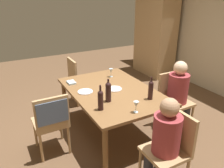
# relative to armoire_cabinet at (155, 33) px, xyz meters

# --- Properties ---
(ground_plane) EXTENTS (10.00, 10.00, 0.00)m
(ground_plane) POSITION_rel_armoire_cabinet_xyz_m (1.96, -2.34, -1.10)
(ground_plane) COLOR brown
(armoire_cabinet) EXTENTS (1.18, 0.62, 2.18)m
(armoire_cabinet) POSITION_rel_armoire_cabinet_xyz_m (0.00, 0.00, 0.00)
(armoire_cabinet) COLOR tan
(armoire_cabinet) RESTS_ON ground_plane
(dining_table) EXTENTS (1.73, 1.18, 0.74)m
(dining_table) POSITION_rel_armoire_cabinet_xyz_m (1.96, -2.34, -0.43)
(dining_table) COLOR brown
(dining_table) RESTS_ON ground_plane
(chair_far_right) EXTENTS (0.44, 0.44, 0.92)m
(chair_far_right) POSITION_rel_armoire_cabinet_xyz_m (2.27, -1.37, -0.56)
(chair_far_right) COLOR tan
(chair_far_right) RESTS_ON ground_plane
(chair_right_end) EXTENTS (0.44, 0.44, 0.92)m
(chair_right_end) POSITION_rel_armoire_cabinet_xyz_m (3.21, -2.25, -0.56)
(chair_right_end) COLOR tan
(chair_right_end) RESTS_ON ground_plane
(chair_left_end) EXTENTS (0.44, 0.44, 0.92)m
(chair_left_end) POSITION_rel_armoire_cabinet_xyz_m (0.72, -2.43, -0.56)
(chair_left_end) COLOR tan
(chair_left_end) RESTS_ON ground_plane
(chair_near) EXTENTS (0.46, 0.44, 0.92)m
(chair_near) POSITION_rel_armoire_cabinet_xyz_m (2.09, -3.31, -0.50)
(chair_near) COLOR tan
(chair_near) RESTS_ON ground_plane
(person_woman_host) EXTENTS (0.36, 0.32, 1.16)m
(person_woman_host) POSITION_rel_armoire_cabinet_xyz_m (2.38, -1.37, -0.43)
(person_woman_host) COLOR #33333D
(person_woman_host) RESTS_ON ground_plane
(person_man_bearded) EXTENTS (0.31, 0.35, 1.14)m
(person_man_bearded) POSITION_rel_armoire_cabinet_xyz_m (3.21, -2.37, -0.44)
(person_man_bearded) COLOR #33333D
(person_man_bearded) RESTS_ON ground_plane
(wine_bottle_tall_green) EXTENTS (0.08, 0.08, 0.33)m
(wine_bottle_tall_green) POSITION_rel_armoire_cabinet_xyz_m (2.27, -2.56, -0.21)
(wine_bottle_tall_green) COLOR black
(wine_bottle_tall_green) RESTS_ON dining_table
(wine_bottle_dark_red) EXTENTS (0.07, 0.07, 0.34)m
(wine_bottle_dark_red) POSITION_rel_armoire_cabinet_xyz_m (2.43, -2.76, -0.22)
(wine_bottle_dark_red) COLOR black
(wine_bottle_dark_red) RESTS_ON dining_table
(wine_bottle_short_olive) EXTENTS (0.07, 0.07, 0.33)m
(wine_bottle_short_olive) POSITION_rel_armoire_cabinet_xyz_m (2.48, -2.02, -0.21)
(wine_bottle_short_olive) COLOR black
(wine_bottle_short_olive) RESTS_ON dining_table
(wine_glass_near_left) EXTENTS (0.07, 0.07, 0.15)m
(wine_glass_near_left) POSITION_rel_armoire_cabinet_xyz_m (2.70, -2.40, -0.25)
(wine_glass_near_left) COLOR silver
(wine_glass_near_left) RESTS_ON dining_table
(wine_glass_centre) EXTENTS (0.07, 0.07, 0.15)m
(wine_glass_centre) POSITION_rel_armoire_cabinet_xyz_m (1.45, -2.09, -0.25)
(wine_glass_centre) COLOR silver
(wine_glass_centre) RESTS_ON dining_table
(dinner_plate_host) EXTENTS (0.23, 0.23, 0.01)m
(dinner_plate_host) POSITION_rel_armoire_cabinet_xyz_m (1.84, -2.73, -0.35)
(dinner_plate_host) COLOR white
(dinner_plate_host) RESTS_ON dining_table
(dinner_plate_guest_left) EXTENTS (0.23, 0.23, 0.01)m
(dinner_plate_guest_left) POSITION_rel_armoire_cabinet_xyz_m (1.96, -2.30, -0.35)
(dinner_plate_guest_left) COLOR white
(dinner_plate_guest_left) RESTS_ON dining_table
(folded_napkin) EXTENTS (0.16, 0.12, 0.03)m
(folded_napkin) POSITION_rel_armoire_cabinet_xyz_m (1.41, -2.80, -0.34)
(folded_napkin) COLOR #ADC6D6
(folded_napkin) RESTS_ON dining_table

